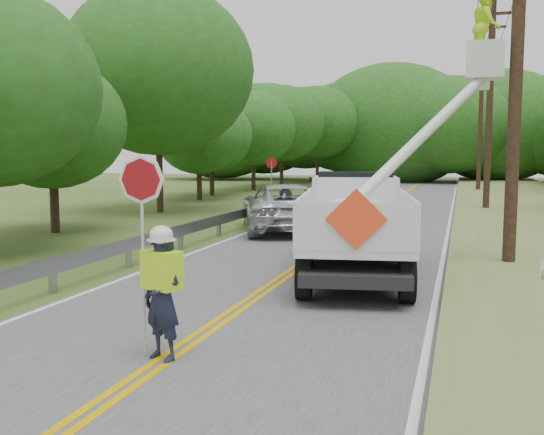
% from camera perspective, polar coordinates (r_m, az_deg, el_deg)
% --- Properties ---
extents(ground, '(140.00, 140.00, 0.00)m').
position_cam_1_polar(ground, '(8.08, -13.16, -15.05)').
color(ground, '#36521B').
rests_on(ground, ground).
extents(road, '(7.20, 96.00, 0.03)m').
position_cam_1_polar(road, '(21.04, 6.46, -1.84)').
color(road, '#474749').
rests_on(road, ground).
extents(guardrail, '(0.18, 48.00, 0.77)m').
position_cam_1_polar(guardrail, '(22.91, -3.01, 0.20)').
color(guardrail, gray).
rests_on(guardrail, ground).
extents(utility_poles, '(1.60, 43.30, 10.00)m').
position_cam_1_polar(utility_poles, '(23.64, 20.29, 11.47)').
color(utility_poles, black).
rests_on(utility_poles, ground).
extents(treeline_left, '(9.54, 55.62, 10.82)m').
position_cam_1_polar(treeline_left, '(36.57, -5.44, 9.99)').
color(treeline_left, '#332319').
rests_on(treeline_left, ground).
extents(treeline_horizon, '(58.13, 15.05, 12.56)m').
position_cam_1_polar(treeline_horizon, '(62.75, 14.40, 8.26)').
color(treeline_horizon, '#254915').
rests_on(treeline_horizon, ground).
extents(flagger, '(1.12, 0.62, 2.84)m').
position_cam_1_polar(flagger, '(8.62, -10.23, -6.45)').
color(flagger, '#191E33').
rests_on(flagger, road).
extents(bucket_truck, '(4.84, 7.02, 6.63)m').
position_cam_1_polar(bucket_truck, '(15.28, 8.65, 0.87)').
color(bucket_truck, black).
rests_on(bucket_truck, road).
extents(suv_silver, '(4.95, 6.85, 1.73)m').
position_cam_1_polar(suv_silver, '(22.64, 1.12, 0.99)').
color(suv_silver, silver).
rests_on(suv_silver, road).
extents(suv_darkgrey, '(4.17, 6.21, 1.67)m').
position_cam_1_polar(suv_darkgrey, '(33.69, 7.49, 2.55)').
color(suv_darkgrey, '#3B3D42').
rests_on(suv_darkgrey, road).
extents(stop_sign_permanent, '(0.53, 0.27, 2.68)m').
position_cam_1_polar(stop_sign_permanent, '(30.00, -0.04, 3.97)').
color(stop_sign_permanent, gray).
rests_on(stop_sign_permanent, ground).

